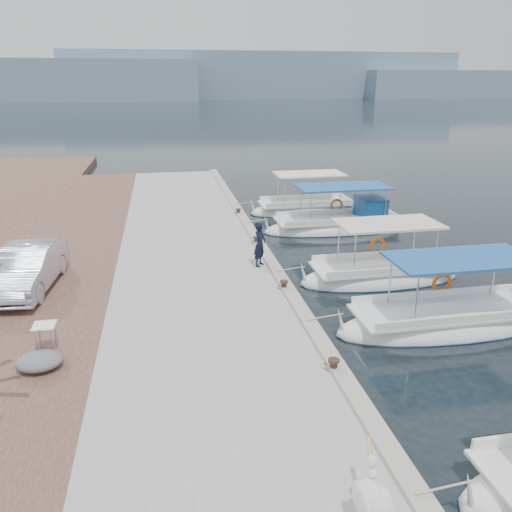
# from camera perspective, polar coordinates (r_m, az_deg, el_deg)

# --- Properties ---
(ground) EXTENTS (400.00, 400.00, 0.00)m
(ground) POSITION_cam_1_polar(r_m,az_deg,el_deg) (15.62, 5.74, -7.62)
(ground) COLOR black
(ground) RESTS_ON ground
(concrete_quay) EXTENTS (6.00, 40.00, 0.50)m
(concrete_quay) POSITION_cam_1_polar(r_m,az_deg,el_deg) (19.58, -6.82, -1.13)
(concrete_quay) COLOR #9D9D98
(concrete_quay) RESTS_ON ground
(quay_curb) EXTENTS (0.44, 40.00, 0.12)m
(quay_curb) POSITION_cam_1_polar(r_m,az_deg,el_deg) (19.82, 1.18, 0.22)
(quay_curb) COLOR #A59E92
(quay_curb) RESTS_ON concrete_quay
(cobblestone_strip) EXTENTS (4.00, 40.00, 0.50)m
(cobblestone_strip) POSITION_cam_1_polar(r_m,az_deg,el_deg) (19.94, -21.30, -1.99)
(cobblestone_strip) COLOR brown
(cobblestone_strip) RESTS_ON ground
(distant_hills) EXTENTS (330.00, 60.00, 18.00)m
(distant_hills) POSITION_cam_1_polar(r_m,az_deg,el_deg) (217.43, -1.83, 19.56)
(distant_hills) COLOR #748AA1
(distant_hills) RESTS_ON ground
(fishing_caique_b) EXTENTS (7.12, 2.23, 2.83)m
(fishing_caique_b) POSITION_cam_1_polar(r_m,az_deg,el_deg) (16.33, 21.05, -7.18)
(fishing_caique_b) COLOR white
(fishing_caique_b) RESTS_ON ground
(fishing_caique_c) EXTENTS (6.18, 2.22, 2.83)m
(fishing_caique_c) POSITION_cam_1_polar(r_m,az_deg,el_deg) (19.25, 13.95, -2.35)
(fishing_caique_c) COLOR white
(fishing_caique_c) RESTS_ON ground
(fishing_caique_d) EXTENTS (7.55, 2.37, 2.83)m
(fishing_caique_d) POSITION_cam_1_polar(r_m,az_deg,el_deg) (25.34, 9.52, 3.38)
(fishing_caique_d) COLOR white
(fishing_caique_d) RESTS_ON ground
(fishing_caique_e) EXTENTS (6.34, 2.28, 2.83)m
(fishing_caique_e) POSITION_cam_1_polar(r_m,az_deg,el_deg) (28.53, 5.65, 5.23)
(fishing_caique_e) COLOR white
(fishing_caique_e) RESTS_ON ground
(mooring_bollards) EXTENTS (0.28, 20.28, 0.33)m
(mooring_bollards) POSITION_cam_1_polar(r_m,az_deg,el_deg) (16.56, 3.22, -3.29)
(mooring_bollards) COLOR black
(mooring_bollards) RESTS_ON concrete_quay
(pelican) EXTENTS (0.65, 1.33, 1.03)m
(pelican) POSITION_cam_1_polar(r_m,az_deg,el_deg) (8.69, 13.17, -25.31)
(pelican) COLOR tan
(pelican) RESTS_ON concrete_quay
(fisherman) EXTENTS (0.68, 0.74, 1.69)m
(fisherman) POSITION_cam_1_polar(r_m,az_deg,el_deg) (18.49, 0.43, 1.36)
(fisherman) COLOR black
(fisherman) RESTS_ON concrete_quay
(parked_car) EXTENTS (1.92, 4.52, 1.45)m
(parked_car) POSITION_cam_1_polar(r_m,az_deg,el_deg) (18.11, -24.64, -1.27)
(parked_car) COLOR #B1BECB
(parked_car) RESTS_ON cobblestone_strip
(tarp_bundle) EXTENTS (1.10, 0.90, 0.40)m
(tarp_bundle) POSITION_cam_1_polar(r_m,az_deg,el_deg) (13.32, -23.51, -10.95)
(tarp_bundle) COLOR slate
(tarp_bundle) RESTS_ON cobblestone_strip
(folding_table) EXTENTS (0.55, 0.55, 0.73)m
(folding_table) POSITION_cam_1_polar(r_m,az_deg,el_deg) (13.92, -22.96, -8.02)
(folding_table) COLOR silver
(folding_table) RESTS_ON cobblestone_strip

